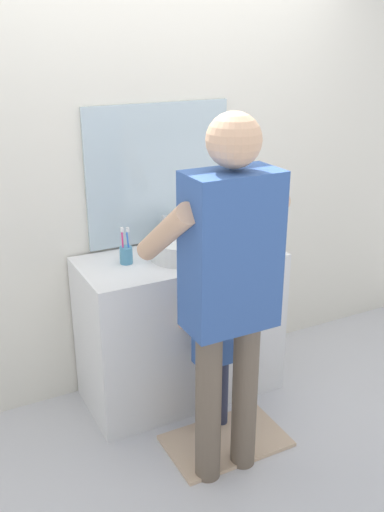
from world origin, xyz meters
TOP-DOWN VIEW (x-y plane):
  - ground_plane at (0.00, 0.00)m, footprint 14.00×14.00m
  - back_wall at (0.00, 0.62)m, footprint 4.40×0.10m
  - vanity_cabinet at (0.00, 0.30)m, footprint 1.14×0.54m
  - sink_basin at (0.00, 0.28)m, footprint 0.35×0.35m
  - faucet at (0.00, 0.49)m, footprint 0.18×0.14m
  - toothbrush_cup at (-0.31, 0.34)m, footprint 0.07×0.07m
  - soap_bottle at (0.31, 0.31)m, footprint 0.06×0.06m
  - bath_mat at (0.00, -0.25)m, footprint 0.64×0.40m
  - child_toddler at (0.00, -0.10)m, footprint 0.29×0.29m
  - adult_parent at (-0.10, -0.40)m, footprint 0.55×0.58m

SIDE VIEW (x-z plane):
  - ground_plane at x=0.00m, z-range 0.00..0.00m
  - bath_mat at x=0.00m, z-range 0.00..0.02m
  - vanity_cabinet at x=0.00m, z-range 0.00..0.89m
  - child_toddler at x=0.00m, z-range 0.09..1.03m
  - toothbrush_cup at x=-0.31m, z-range 0.84..1.05m
  - sink_basin at x=0.00m, z-range 0.89..1.00m
  - soap_bottle at x=0.31m, z-range 0.88..1.04m
  - faucet at x=0.00m, z-range 0.88..1.06m
  - adult_parent at x=-0.10m, z-range 0.18..1.96m
  - back_wall at x=0.00m, z-range 0.00..2.70m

